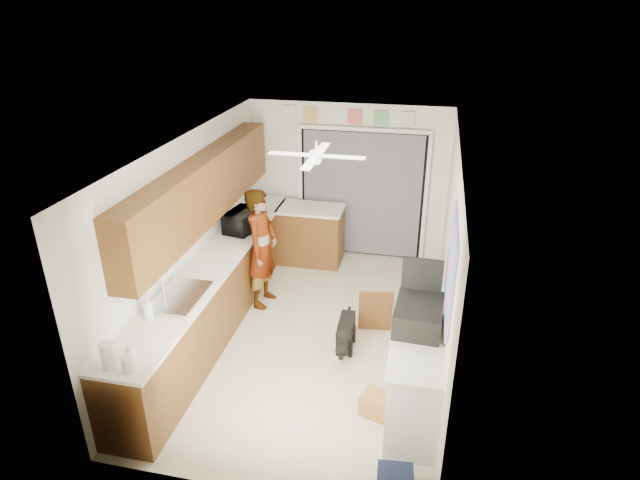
{
  "coord_description": "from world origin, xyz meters",
  "views": [
    {
      "loc": [
        1.31,
        -5.66,
        4.04
      ],
      "look_at": [
        0.0,
        0.4,
        1.15
      ],
      "focal_mm": 30.0,
      "sensor_mm": 36.0,
      "label": 1
    }
  ],
  "objects_px": {
    "microwave": "(243,221)",
    "navy_crate": "(395,480)",
    "soap_bottle": "(148,307)",
    "man": "(262,248)",
    "suitcase": "(419,316)",
    "cardboard_box": "(379,405)",
    "paper_towel_roll": "(108,356)",
    "dog": "(346,332)"
  },
  "relations": [
    {
      "from": "paper_towel_roll",
      "to": "man",
      "type": "xyz_separation_m",
      "value": [
        0.53,
        2.84,
        -0.22
      ]
    },
    {
      "from": "microwave",
      "to": "paper_towel_roll",
      "type": "distance_m",
      "value": 3.17
    },
    {
      "from": "paper_towel_roll",
      "to": "man",
      "type": "distance_m",
      "value": 2.9
    },
    {
      "from": "suitcase",
      "to": "man",
      "type": "relative_size",
      "value": 0.36
    },
    {
      "from": "microwave",
      "to": "dog",
      "type": "height_order",
      "value": "microwave"
    },
    {
      "from": "navy_crate",
      "to": "microwave",
      "type": "bearing_deg",
      "value": 128.5
    },
    {
      "from": "suitcase",
      "to": "navy_crate",
      "type": "distance_m",
      "value": 1.55
    },
    {
      "from": "paper_towel_roll",
      "to": "cardboard_box",
      "type": "xyz_separation_m",
      "value": [
        2.38,
        0.95,
        -0.96
      ]
    },
    {
      "from": "cardboard_box",
      "to": "dog",
      "type": "distance_m",
      "value": 1.18
    },
    {
      "from": "paper_towel_roll",
      "to": "navy_crate",
      "type": "distance_m",
      "value": 2.8
    },
    {
      "from": "paper_towel_roll",
      "to": "dog",
      "type": "bearing_deg",
      "value": 47.28
    },
    {
      "from": "suitcase",
      "to": "soap_bottle",
      "type": "bearing_deg",
      "value": -168.27
    },
    {
      "from": "microwave",
      "to": "navy_crate",
      "type": "bearing_deg",
      "value": -130.55
    },
    {
      "from": "navy_crate",
      "to": "dog",
      "type": "xyz_separation_m",
      "value": [
        -0.78,
        1.95,
        0.14
      ]
    },
    {
      "from": "man",
      "to": "dog",
      "type": "distance_m",
      "value": 1.68
    },
    {
      "from": "microwave",
      "to": "cardboard_box",
      "type": "height_order",
      "value": "microwave"
    },
    {
      "from": "soap_bottle",
      "to": "dog",
      "type": "distance_m",
      "value": 2.39
    },
    {
      "from": "suitcase",
      "to": "man",
      "type": "bearing_deg",
      "value": 146.58
    },
    {
      "from": "microwave",
      "to": "dog",
      "type": "relative_size",
      "value": 0.9
    },
    {
      "from": "soap_bottle",
      "to": "man",
      "type": "xyz_separation_m",
      "value": [
        0.58,
        2.02,
        -0.23
      ]
    },
    {
      "from": "suitcase",
      "to": "dog",
      "type": "xyz_separation_m",
      "value": [
        -0.85,
        0.75,
        -0.83
      ]
    },
    {
      "from": "microwave",
      "to": "paper_towel_roll",
      "type": "height_order",
      "value": "microwave"
    },
    {
      "from": "cardboard_box",
      "to": "dog",
      "type": "xyz_separation_m",
      "value": [
        -0.53,
        1.05,
        0.13
      ]
    },
    {
      "from": "soap_bottle",
      "to": "dog",
      "type": "relative_size",
      "value": 0.46
    },
    {
      "from": "microwave",
      "to": "navy_crate",
      "type": "distance_m",
      "value": 4.11
    },
    {
      "from": "cardboard_box",
      "to": "navy_crate",
      "type": "bearing_deg",
      "value": -74.81
    },
    {
      "from": "cardboard_box",
      "to": "soap_bottle",
      "type": "bearing_deg",
      "value": -176.76
    },
    {
      "from": "paper_towel_roll",
      "to": "dog",
      "type": "distance_m",
      "value": 2.85
    },
    {
      "from": "soap_bottle",
      "to": "navy_crate",
      "type": "height_order",
      "value": "soap_bottle"
    },
    {
      "from": "soap_bottle",
      "to": "suitcase",
      "type": "relative_size",
      "value": 0.45
    },
    {
      "from": "man",
      "to": "microwave",
      "type": "bearing_deg",
      "value": 54.45
    },
    {
      "from": "suitcase",
      "to": "dog",
      "type": "distance_m",
      "value": 1.41
    },
    {
      "from": "microwave",
      "to": "dog",
      "type": "bearing_deg",
      "value": -113.46
    },
    {
      "from": "cardboard_box",
      "to": "navy_crate",
      "type": "relative_size",
      "value": 1.14
    },
    {
      "from": "soap_bottle",
      "to": "man",
      "type": "height_order",
      "value": "man"
    },
    {
      "from": "navy_crate",
      "to": "dog",
      "type": "bearing_deg",
      "value": 111.71
    },
    {
      "from": "microwave",
      "to": "cardboard_box",
      "type": "distance_m",
      "value": 3.29
    },
    {
      "from": "cardboard_box",
      "to": "dog",
      "type": "relative_size",
      "value": 0.59
    },
    {
      "from": "microwave",
      "to": "suitcase",
      "type": "xyz_separation_m",
      "value": [
        2.55,
        -1.91,
        -0.02
      ]
    },
    {
      "from": "paper_towel_roll",
      "to": "navy_crate",
      "type": "height_order",
      "value": "paper_towel_roll"
    },
    {
      "from": "paper_towel_roll",
      "to": "suitcase",
      "type": "height_order",
      "value": "paper_towel_roll"
    },
    {
      "from": "microwave",
      "to": "cardboard_box",
      "type": "relative_size",
      "value": 1.52
    }
  ]
}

